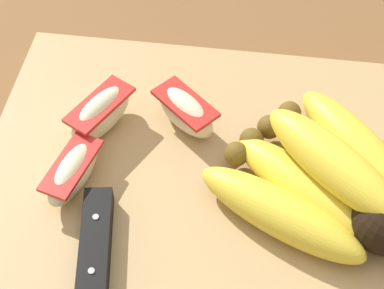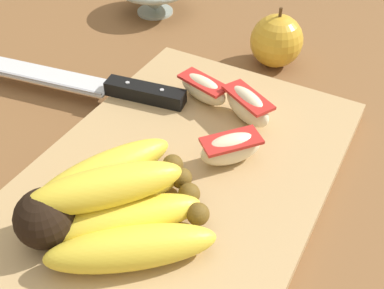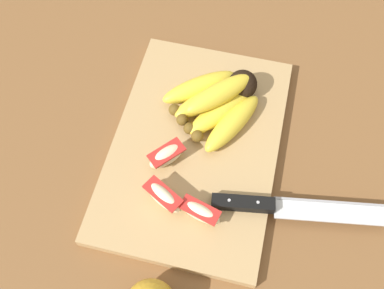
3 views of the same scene
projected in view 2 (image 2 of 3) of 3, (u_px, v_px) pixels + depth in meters
name	position (u px, v px, depth m)	size (l,w,h in m)	color
ground_plane	(165.00, 182.00, 0.47)	(6.00, 6.00, 0.00)	brown
cutting_board	(179.00, 179.00, 0.46)	(0.42, 0.28, 0.02)	tan
banana_bunch	(109.00, 204.00, 0.39)	(0.19, 0.19, 0.06)	black
chefs_knife	(109.00, 87.00, 0.56)	(0.07, 0.28, 0.02)	silver
apple_wedge_near	(247.00, 105.00, 0.50)	(0.06, 0.07, 0.04)	beige
apple_wedge_middle	(203.00, 88.00, 0.54)	(0.04, 0.07, 0.03)	beige
apple_wedge_far	(231.00, 148.00, 0.45)	(0.07, 0.06, 0.03)	beige
whole_apple	(276.00, 41.00, 0.62)	(0.07, 0.07, 0.09)	gold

